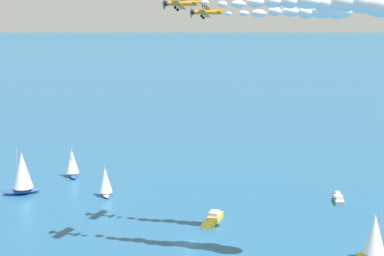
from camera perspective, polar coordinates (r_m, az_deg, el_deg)
The scene contains 12 objects.
ground_plane at distance 144.62m, azimuth -0.18°, elevation -10.00°, with size 2000.00×2000.00×0.00m, color #1E517A.
sailboat_inshore at distance 177.38m, azimuth -7.59°, elevation -4.67°, with size 5.51×6.68×8.77m.
sailboat_trailing at distance 139.40m, azimuth 15.67°, elevation -9.12°, with size 5.72×8.65×10.75m.
motorboat_ahead at distance 177.06m, azimuth 12.68°, elevation -6.01°, with size 8.35×6.42×2.47m.
sailboat_outer_ring_b at distance 197.70m, azimuth -10.45°, elevation -3.00°, with size 5.89×7.21×9.44m.
sailboat_outer_ring_c at distance 183.28m, azimuth -14.63°, elevation -3.81°, with size 10.05×7.82×12.93m.
motorboat_outer_ring_d at distance 156.21m, azimuth 1.76°, elevation -8.05°, with size 10.41×6.13×2.95m.
biplane_lead at distance 128.04m, azimuth -1.12°, elevation 10.89°, with size 7.26×7.13×3.75m.
smoke_trail_lead at distance 123.32m, azimuth 12.83°, elevation 10.55°, with size 18.18×34.66×5.40m.
biplane_wingman at distance 141.22m, azimuth 1.16°, elevation 10.13°, with size 7.26×7.13×3.75m.
wingwalker_wingman at distance 141.72m, azimuth 1.21°, elevation 11.00°, with size 0.88×0.49×1.78m.
smoke_trail_wingman at distance 137.60m, azimuth 10.45°, elevation 9.94°, with size 13.33×24.76×3.70m.
Camera 1 is at (-103.84, -85.82, 52.62)m, focal length 61.03 mm.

